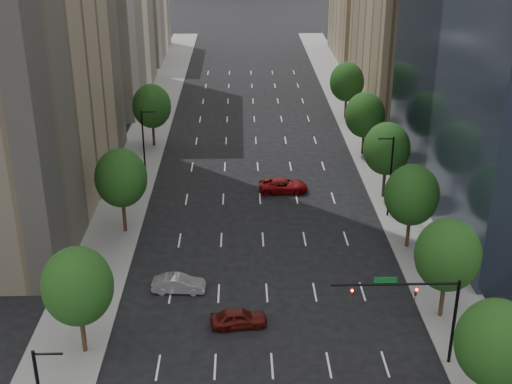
{
  "coord_description": "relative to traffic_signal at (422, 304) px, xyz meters",
  "views": [
    {
      "loc": [
        -2.15,
        -10.63,
        31.62
      ],
      "look_at": [
        -0.85,
        43.55,
        8.0
      ],
      "focal_mm": 47.9,
      "sensor_mm": 36.0,
      "label": 1
    }
  ],
  "objects": [
    {
      "name": "parking_tan_right",
      "position": [
        14.47,
        70.0,
        9.83
      ],
      "size": [
        14.0,
        30.0,
        30.0
      ],
      "primitive_type": "cube",
      "color": "#8C7759",
      "rests_on": "ground"
    },
    {
      "name": "tree_right_1",
      "position": [
        3.47,
        6.0,
        0.58
      ],
      "size": [
        5.2,
        5.2,
        8.75
      ],
      "color": "#382316",
      "rests_on": "ground"
    },
    {
      "name": "traffic_signal",
      "position": [
        0.0,
        0.0,
        0.0
      ],
      "size": [
        9.12,
        0.4,
        7.38
      ],
      "color": "black",
      "rests_on": "ground"
    },
    {
      "name": "tree_right_2",
      "position": [
        3.47,
        18.0,
        0.43
      ],
      "size": [
        5.2,
        5.2,
        8.61
      ],
      "color": "#382316",
      "rests_on": "ground"
    },
    {
      "name": "filler_right",
      "position": [
        14.47,
        103.0,
        2.83
      ],
      "size": [
        14.0,
        26.0,
        16.0
      ],
      "primitive_type": "cube",
      "color": "#8C7759",
      "rests_on": "ground"
    },
    {
      "name": "tree_right_4",
      "position": [
        3.47,
        44.0,
        0.29
      ],
      "size": [
        5.2,
        5.2,
        8.46
      ],
      "color": "#382316",
      "rests_on": "ground"
    },
    {
      "name": "sidewalk_right",
      "position": [
        4.97,
        30.0,
        -5.1
      ],
      "size": [
        6.0,
        200.0,
        0.15
      ],
      "primitive_type": "cube",
      "color": "slate",
      "rests_on": "ground"
    },
    {
      "name": "filler_left",
      "position": [
        -35.53,
        106.0,
        3.83
      ],
      "size": [
        14.0,
        26.0,
        18.0
      ],
      "primitive_type": "cube",
      "color": "beige",
      "rests_on": "ground"
    },
    {
      "name": "tree_right_0",
      "position": [
        3.47,
        -5.0,
        0.22
      ],
      "size": [
        5.2,
        5.2,
        8.39
      ],
      "color": "#382316",
      "rests_on": "ground"
    },
    {
      "name": "tree_left_0",
      "position": [
        -24.53,
        2.0,
        0.58
      ],
      "size": [
        5.2,
        5.2,
        8.75
      ],
      "color": "#382316",
      "rests_on": "ground"
    },
    {
      "name": "sidewalk_left",
      "position": [
        -26.03,
        30.0,
        -5.1
      ],
      "size": [
        6.0,
        200.0,
        0.15
      ],
      "primitive_type": "cube",
      "color": "slate",
      "rests_on": "ground"
    },
    {
      "name": "streetlight_ln",
      "position": [
        -23.96,
        35.0,
        -0.33
      ],
      "size": [
        1.7,
        0.2,
        9.0
      ],
      "color": "black",
      "rests_on": "ground"
    },
    {
      "name": "tree_right_5",
      "position": [
        3.47,
        60.0,
        0.58
      ],
      "size": [
        5.2,
        5.2,
        8.75
      ],
      "color": "#382316",
      "rests_on": "ground"
    },
    {
      "name": "tree_right_3",
      "position": [
        3.47,
        30.0,
        0.72
      ],
      "size": [
        5.2,
        5.2,
        8.89
      ],
      "color": "#382316",
      "rests_on": "ground"
    },
    {
      "name": "tree_left_2",
      "position": [
        -24.53,
        48.0,
        0.5
      ],
      "size": [
        5.2,
        5.2,
        8.68
      ],
      "color": "#382316",
      "rests_on": "ground"
    },
    {
      "name": "car_red_far",
      "position": [
        -7.77,
        31.92,
        -4.39
      ],
      "size": [
        5.68,
        2.74,
        1.56
      ],
      "primitive_type": "imported",
      "rotation": [
        0.0,
        0.0,
        1.6
      ],
      "color": "maroon",
      "rests_on": "ground"
    },
    {
      "name": "car_silver",
      "position": [
        -18.14,
        10.43,
        -4.42
      ],
      "size": [
        4.66,
        1.85,
        1.51
      ],
      "primitive_type": "imported",
      "rotation": [
        0.0,
        0.0,
        1.52
      ],
      "color": "gray",
      "rests_on": "ground"
    },
    {
      "name": "tree_left_1",
      "position": [
        -24.53,
        22.0,
        0.79
      ],
      "size": [
        5.2,
        5.2,
        8.97
      ],
      "color": "#382316",
      "rests_on": "ground"
    },
    {
      "name": "car_maroon",
      "position": [
        -12.96,
        5.07,
        -4.4
      ],
      "size": [
        4.69,
        2.34,
        1.54
      ],
      "primitive_type": "imported",
      "rotation": [
        0.0,
        0.0,
        1.69
      ],
      "color": "#490F0C",
      "rests_on": "ground"
    },
    {
      "name": "streetlight_rn",
      "position": [
        2.91,
        25.0,
        -0.33
      ],
      "size": [
        1.7,
        0.2,
        9.0
      ],
      "color": "black",
      "rests_on": "ground"
    }
  ]
}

